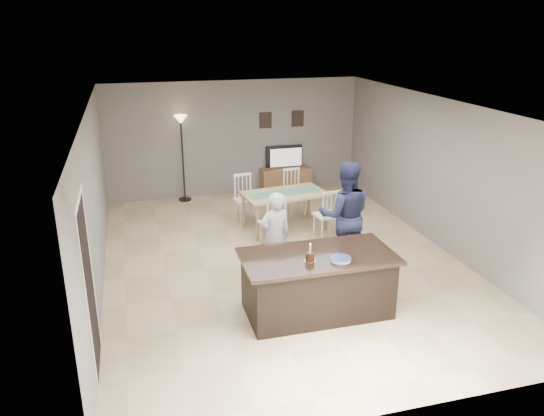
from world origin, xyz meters
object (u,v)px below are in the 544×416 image
object	(u,v)px
dining_table	(285,199)
floor_lamp	(181,135)
man	(345,215)
plate_stack	(341,259)
tv_console	(286,180)
woman	(275,237)
kitchen_island	(317,283)
television	(285,157)
birthday_cake	(310,257)

from	to	relation	value
dining_table	floor_lamp	world-z (taller)	floor_lamp
man	plate_stack	world-z (taller)	man
tv_console	woman	world-z (taller)	woman
dining_table	kitchen_island	bearing A→B (deg)	-105.91
plate_stack	woman	bearing A→B (deg)	110.63
television	woman	xyz separation A→B (m)	(-1.50, -4.48, -0.12)
kitchen_island	dining_table	bearing A→B (deg)	81.70
kitchen_island	dining_table	xyz separation A→B (m)	(0.47, 3.22, 0.18)
dining_table	birthday_cake	bearing A→B (deg)	-108.45
man	dining_table	world-z (taller)	man
woman	dining_table	size ratio (longest dim) A/B	0.73
kitchen_island	plate_stack	bearing A→B (deg)	-47.84
tv_console	birthday_cake	size ratio (longest dim) A/B	4.69
kitchen_island	man	distance (m)	1.69
kitchen_island	floor_lamp	size ratio (longest dim) A/B	1.08
television	floor_lamp	world-z (taller)	floor_lamp
man	plate_stack	xyz separation A→B (m)	(-0.72, -1.57, 0.00)
woman	man	distance (m)	1.27
television	woman	world-z (taller)	woman
woman	plate_stack	size ratio (longest dim) A/B	5.18
tv_console	television	xyz separation A→B (m)	(0.00, 0.07, 0.56)
television	floor_lamp	size ratio (longest dim) A/B	0.46
tv_console	television	world-z (taller)	television
woman	birthday_cake	bearing A→B (deg)	85.22
kitchen_island	man	bearing A→B (deg)	54.22
tv_console	birthday_cake	bearing A→B (deg)	-103.52
man	birthday_cake	distance (m)	1.86
kitchen_island	birthday_cake	bearing A→B (deg)	-138.49
floor_lamp	woman	bearing A→B (deg)	-77.82
kitchen_island	floor_lamp	xyz separation A→B (m)	(-1.26, 5.59, 1.09)
television	birthday_cake	bearing A→B (deg)	76.64
kitchen_island	floor_lamp	world-z (taller)	floor_lamp
birthday_cake	plate_stack	distance (m)	0.42
woman	television	bearing A→B (deg)	-118.74
television	tv_console	bearing A→B (deg)	90.00
kitchen_island	woman	xyz separation A→B (m)	(-0.30, 1.16, 0.28)
television	dining_table	distance (m)	2.54
plate_stack	tv_console	bearing A→B (deg)	80.56
woman	man	size ratio (longest dim) A/B	0.80
television	floor_lamp	bearing A→B (deg)	1.17
tv_console	man	world-z (taller)	man
kitchen_island	woman	bearing A→B (deg)	104.57
woman	floor_lamp	distance (m)	4.60
kitchen_island	television	size ratio (longest dim) A/B	2.35
tv_console	floor_lamp	size ratio (longest dim) A/B	0.60
television	plate_stack	xyz separation A→B (m)	(-0.97, -5.90, 0.06)
tv_console	kitchen_island	bearing A→B (deg)	-102.16
plate_stack	man	bearing A→B (deg)	65.47
tv_console	floor_lamp	world-z (taller)	floor_lamp
tv_console	television	size ratio (longest dim) A/B	1.31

